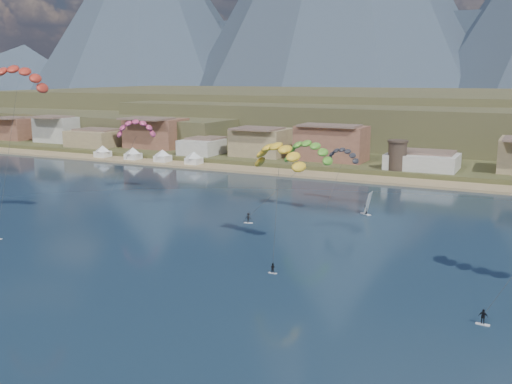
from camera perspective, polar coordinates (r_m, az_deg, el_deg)
ground at (r=73.38m, az=-11.22°, el=-12.18°), size 2400.00×2400.00×0.00m
beach at (r=167.00m, az=11.15°, el=1.23°), size 2200.00×12.00×0.90m
land at (r=615.30m, az=22.20°, el=7.84°), size 2200.00×900.00×4.00m
foothills at (r=287.02m, az=22.17°, el=6.55°), size 940.00×210.00×18.00m
town at (r=194.32m, az=0.97°, el=5.15°), size 400.00×24.00×12.00m
watchtower at (r=172.62m, az=13.52°, el=3.51°), size 5.82×5.82×8.60m
beach_tents at (r=199.54m, az=-10.52°, el=3.89°), size 43.40×6.40×5.00m
kitesurfer_red at (r=119.10m, az=-22.26°, el=10.44°), size 12.35×14.21×31.75m
kitesurfer_yellow at (r=98.00m, az=2.24°, el=3.90°), size 11.01×16.74×21.01m
kitesurfer_green at (r=123.73m, az=4.97°, el=4.18°), size 13.70×16.66×19.47m
distant_kite_pink at (r=146.77m, az=-11.55°, el=6.33°), size 10.26×8.40×19.84m
distant_kite_dark at (r=134.34m, az=8.39°, el=3.79°), size 8.05×5.91×14.65m
windsurfer at (r=125.71m, az=10.66°, el=-1.47°), size 3.05×3.02×4.83m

